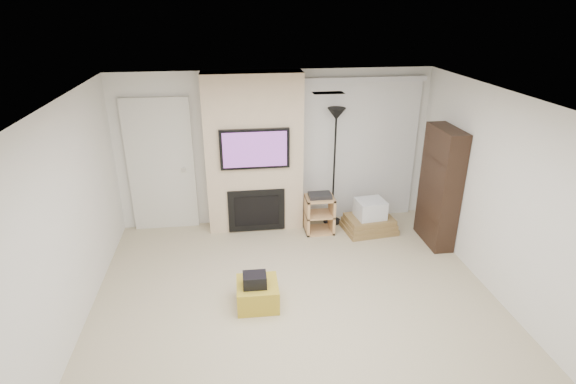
{
  "coord_description": "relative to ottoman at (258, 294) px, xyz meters",
  "views": [
    {
      "loc": [
        -0.73,
        -4.13,
        3.44
      ],
      "look_at": [
        0.0,
        1.2,
        1.15
      ],
      "focal_mm": 28.0,
      "sensor_mm": 36.0,
      "label": 1
    }
  ],
  "objects": [
    {
      "name": "floor",
      "position": [
        0.48,
        -0.43,
        -0.15
      ],
      "size": [
        5.0,
        5.5,
        0.0
      ],
      "primitive_type": "cube",
      "color": "#C5B694",
      "rests_on": "ground"
    },
    {
      "name": "ceiling",
      "position": [
        0.48,
        -0.43,
        2.35
      ],
      "size": [
        5.0,
        5.5,
        0.0
      ],
      "primitive_type": "cube",
      "color": "white",
      "rests_on": "wall_back"
    },
    {
      "name": "wall_back",
      "position": [
        0.48,
        2.32,
        1.1
      ],
      "size": [
        5.0,
        0.0,
        2.5
      ],
      "primitive_type": "cube",
      "rotation": [
        1.57,
        0.0,
        0.0
      ],
      "color": "white",
      "rests_on": "ground"
    },
    {
      "name": "wall_left",
      "position": [
        -2.02,
        -0.43,
        1.1
      ],
      "size": [
        0.0,
        5.5,
        2.5
      ],
      "primitive_type": "cube",
      "rotation": [
        1.57,
        0.0,
        1.57
      ],
      "color": "white",
      "rests_on": "ground"
    },
    {
      "name": "wall_right",
      "position": [
        2.98,
        -0.43,
        1.1
      ],
      "size": [
        0.0,
        5.5,
        2.5
      ],
      "primitive_type": "cube",
      "rotation": [
        1.57,
        0.0,
        1.57
      ],
      "color": "white",
      "rests_on": "ground"
    },
    {
      "name": "hvac_vent",
      "position": [
        0.88,
        0.37,
        2.35
      ],
      "size": [
        0.35,
        0.18,
        0.01
      ],
      "primitive_type": "cube",
      "color": "silver",
      "rests_on": "ceiling"
    },
    {
      "name": "ottoman",
      "position": [
        0.0,
        0.0,
        0.0
      ],
      "size": [
        0.51,
        0.51,
        0.3
      ],
      "primitive_type": "cube",
      "rotation": [
        0.0,
        0.0,
        -0.02
      ],
      "color": "gold",
      "rests_on": "floor"
    },
    {
      "name": "black_bag",
      "position": [
        -0.03,
        -0.04,
        0.23
      ],
      "size": [
        0.28,
        0.23,
        0.16
      ],
      "primitive_type": "cube",
      "rotation": [
        0.0,
        0.0,
        -0.02
      ],
      "color": "black",
      "rests_on": "ottoman"
    },
    {
      "name": "fireplace_wall",
      "position": [
        0.13,
        2.11,
        1.09
      ],
      "size": [
        1.5,
        0.47,
        2.5
      ],
      "color": "beige",
      "rests_on": "floor"
    },
    {
      "name": "entry_door",
      "position": [
        -1.32,
        2.29,
        0.9
      ],
      "size": [
        1.02,
        0.11,
        2.14
      ],
      "color": "silver",
      "rests_on": "floor"
    },
    {
      "name": "vertical_blinds",
      "position": [
        1.88,
        2.27,
        1.12
      ],
      "size": [
        1.98,
        0.1,
        2.37
      ],
      "color": "silver",
      "rests_on": "floor"
    },
    {
      "name": "floor_lamp",
      "position": [
        1.41,
        2.07,
        1.38
      ],
      "size": [
        0.29,
        0.29,
        1.94
      ],
      "color": "black",
      "rests_on": "floor"
    },
    {
      "name": "av_stand",
      "position": [
        1.13,
        1.78,
        0.2
      ],
      "size": [
        0.45,
        0.38,
        0.66
      ],
      "color": "tan",
      "rests_on": "floor"
    },
    {
      "name": "box_stack",
      "position": [
        1.93,
        1.69,
        0.05
      ],
      "size": [
        0.86,
        0.69,
        0.53
      ],
      "color": "olive",
      "rests_on": "floor"
    },
    {
      "name": "bookshelf",
      "position": [
        2.82,
        1.23,
        0.75
      ],
      "size": [
        0.3,
        0.8,
        1.8
      ],
      "color": "black",
      "rests_on": "floor"
    }
  ]
}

